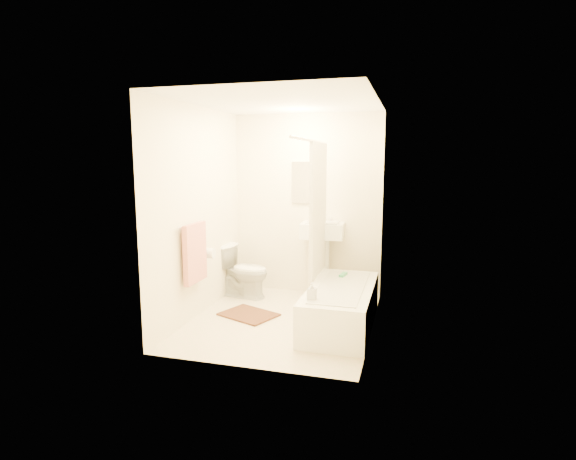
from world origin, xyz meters
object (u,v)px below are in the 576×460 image
(sink, at_px, (323,256))
(bath_mat, at_px, (249,315))
(toilet, at_px, (244,271))
(soap_bottle, at_px, (312,291))
(bathtub, at_px, (341,306))

(sink, distance_m, bath_mat, 1.32)
(toilet, height_order, soap_bottle, toilet)
(toilet, bearing_deg, bath_mat, -145.73)
(toilet, bearing_deg, soap_bottle, -127.07)
(toilet, distance_m, bathtub, 1.59)
(bathtub, bearing_deg, soap_bottle, -111.78)
(sink, bearing_deg, soap_bottle, -86.39)
(bath_mat, bearing_deg, sink, 55.96)
(toilet, bearing_deg, bathtub, -107.97)
(sink, xyz_separation_m, bathtub, (0.41, -1.03, -0.32))
(bathtub, distance_m, bath_mat, 1.11)
(bath_mat, bearing_deg, soap_bottle, -32.60)
(sink, height_order, bath_mat, sink)
(sink, xyz_separation_m, soap_bottle, (0.20, -1.56, -0.02))
(toilet, xyz_separation_m, sink, (1.00, 0.31, 0.20))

